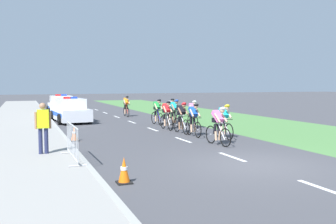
# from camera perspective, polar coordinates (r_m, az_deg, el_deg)

# --- Properties ---
(ground_plane) EXTENTS (160.00, 160.00, 0.00)m
(ground_plane) POSITION_cam_1_polar(r_m,az_deg,el_deg) (11.47, 13.18, -7.90)
(ground_plane) COLOR #424247
(sidewalk_slab) EXTENTS (3.74, 60.00, 0.12)m
(sidewalk_slab) POSITION_cam_1_polar(r_m,az_deg,el_deg) (23.33, -21.63, -1.74)
(sidewalk_slab) COLOR gray
(sidewalk_slab) RESTS_ON ground
(kerb_edge) EXTENTS (0.16, 60.00, 0.13)m
(kerb_edge) POSITION_cam_1_polar(r_m,az_deg,el_deg) (23.39, -17.24, -1.60)
(kerb_edge) COLOR #9E9E99
(kerb_edge) RESTS_ON ground
(grass_verge) EXTENTS (7.00, 60.00, 0.01)m
(grass_verge) POSITION_cam_1_polar(r_m,az_deg,el_deg) (26.71, 7.75, -0.86)
(grass_verge) COLOR #4C7F42
(grass_verge) RESTS_ON ground
(lane_markings_centre) EXTENTS (0.14, 29.60, 0.01)m
(lane_markings_centre) POSITION_cam_1_polar(r_m,az_deg,el_deg) (21.62, -4.11, -2.05)
(lane_markings_centre) COLOR white
(lane_markings_centre) RESTS_ON ground
(cyclist_lead) EXTENTS (0.45, 1.72, 1.56)m
(cyclist_lead) POSITION_cam_1_polar(r_m,az_deg,el_deg) (14.70, 7.72, -2.03)
(cyclist_lead) COLOR black
(cyclist_lead) RESTS_ON ground
(cyclist_second) EXTENTS (0.42, 1.72, 1.56)m
(cyclist_second) POSITION_cam_1_polar(r_m,az_deg,el_deg) (16.48, 8.57, -1.35)
(cyclist_second) COLOR black
(cyclist_second) RESTS_ON ground
(cyclist_third) EXTENTS (0.42, 1.72, 1.56)m
(cyclist_third) POSITION_cam_1_polar(r_m,az_deg,el_deg) (17.05, 3.94, -1.12)
(cyclist_third) COLOR black
(cyclist_third) RESTS_ON ground
(cyclist_fourth) EXTENTS (0.43, 1.72, 1.56)m
(cyclist_fourth) POSITION_cam_1_polar(r_m,az_deg,el_deg) (18.05, 2.07, -0.81)
(cyclist_fourth) COLOR black
(cyclist_fourth) RESTS_ON ground
(cyclist_fifth) EXTENTS (0.45, 1.72, 1.56)m
(cyclist_fifth) POSITION_cam_1_polar(r_m,az_deg,el_deg) (20.03, 3.82, -0.31)
(cyclist_fifth) COLOR black
(cyclist_fifth) RESTS_ON ground
(cyclist_sixth) EXTENTS (0.42, 1.72, 1.56)m
(cyclist_sixth) POSITION_cam_1_polar(r_m,az_deg,el_deg) (19.48, -0.21, -0.43)
(cyclist_sixth) COLOR black
(cyclist_sixth) RESTS_ON ground
(cyclist_seventh) EXTENTS (0.43, 1.72, 1.56)m
(cyclist_seventh) POSITION_cam_1_polar(r_m,az_deg,el_deg) (21.12, 1.01, -0.06)
(cyclist_seventh) COLOR black
(cyclist_seventh) RESTS_ON ground
(cyclist_eighth) EXTENTS (0.44, 1.72, 1.56)m
(cyclist_eighth) POSITION_cam_1_polar(r_m,az_deg,el_deg) (22.71, 0.47, 0.25)
(cyclist_eighth) COLOR black
(cyclist_eighth) RESTS_ON ground
(cyclist_ninth) EXTENTS (0.44, 1.72, 1.56)m
(cyclist_ninth) POSITION_cam_1_polar(r_m,az_deg,el_deg) (21.82, -1.65, 0.08)
(cyclist_ninth) COLOR black
(cyclist_ninth) RESTS_ON ground
(cyclist_tenth) EXTENTS (0.42, 1.72, 1.56)m
(cyclist_tenth) POSITION_cam_1_polar(r_m,az_deg,el_deg) (27.50, -6.41, 0.94)
(cyclist_tenth) COLOR black
(cyclist_tenth) RESTS_ON ground
(police_car_nearest) EXTENTS (2.28, 4.54, 1.59)m
(police_car_nearest) POSITION_cam_1_polar(r_m,az_deg,el_deg) (24.23, -14.74, 0.11)
(police_car_nearest) COLOR silver
(police_car_nearest) RESTS_ON ground
(police_car_second) EXTENTS (2.03, 4.42, 1.59)m
(police_car_second) POSITION_cam_1_polar(r_m,az_deg,el_deg) (30.01, -16.06, 0.88)
(police_car_second) COLOR silver
(police_car_second) RESTS_ON ground
(crowd_barrier_front) EXTENTS (0.53, 2.32, 1.07)m
(crowd_barrier_front) POSITION_cam_1_polar(r_m,az_deg,el_deg) (11.66, -14.45, -4.49)
(crowd_barrier_front) COLOR #B7BABF
(crowd_barrier_front) RESTS_ON sidewalk_slab
(traffic_cone_near) EXTENTS (0.36, 0.36, 0.64)m
(traffic_cone_near) POSITION_cam_1_polar(r_m,az_deg,el_deg) (16.15, -14.18, -3.25)
(traffic_cone_near) COLOR black
(traffic_cone_near) RESTS_ON ground
(traffic_cone_mid) EXTENTS (0.36, 0.36, 0.64)m
(traffic_cone_mid) POSITION_cam_1_polar(r_m,az_deg,el_deg) (9.17, -6.75, -8.92)
(traffic_cone_mid) COLOR black
(traffic_cone_mid) RESTS_ON ground
(spectator_closest) EXTENTS (0.52, 0.23, 1.68)m
(spectator_closest) POSITION_cam_1_polar(r_m,az_deg,el_deg) (12.81, -18.60, -1.83)
(spectator_closest) COLOR #23284C
(spectator_closest) RESTS_ON sidewalk_slab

